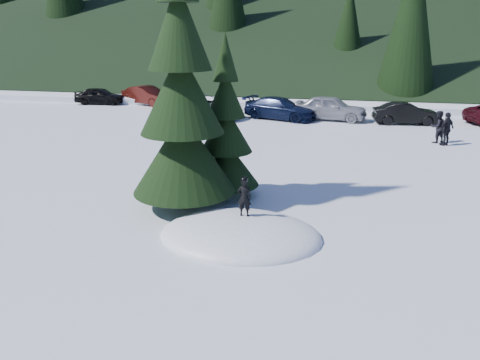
% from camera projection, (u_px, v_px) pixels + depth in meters
% --- Properties ---
extents(ground, '(200.00, 200.00, 0.00)m').
position_uv_depth(ground, '(241.00, 236.00, 12.80)').
color(ground, white).
rests_on(ground, ground).
extents(snow_mound, '(4.48, 3.52, 0.96)m').
position_uv_depth(snow_mound, '(241.00, 236.00, 12.80)').
color(snow_mound, white).
rests_on(snow_mound, ground).
extents(spruce_tall, '(3.20, 3.20, 8.60)m').
position_uv_depth(spruce_tall, '(182.00, 103.00, 13.93)').
color(spruce_tall, '#2F1F0F').
rests_on(spruce_tall, ground).
extents(spruce_short, '(2.20, 2.20, 5.37)m').
position_uv_depth(spruce_short, '(226.00, 135.00, 15.40)').
color(spruce_short, '#2F1F0F').
rests_on(spruce_short, ground).
extents(child_skier, '(0.39, 0.26, 1.06)m').
position_uv_depth(child_skier, '(244.00, 197.00, 12.82)').
color(child_skier, black).
rests_on(child_skier, snow_mound).
extents(adult_0, '(0.99, 0.94, 1.62)m').
position_uv_depth(adult_0, '(438.00, 127.00, 23.46)').
color(adult_0, black).
rests_on(adult_0, ground).
extents(adult_1, '(0.97, 0.96, 1.64)m').
position_uv_depth(adult_1, '(447.00, 129.00, 22.89)').
color(adult_1, black).
rests_on(adult_1, ground).
extents(car_0, '(3.93, 1.85, 1.30)m').
position_uv_depth(car_0, '(100.00, 96.00, 36.24)').
color(car_0, black).
rests_on(car_0, ground).
extents(car_1, '(4.55, 3.04, 1.42)m').
position_uv_depth(car_1, '(147.00, 96.00, 35.92)').
color(car_1, '#370E0A').
rests_on(car_1, ground).
extents(car_2, '(5.72, 3.57, 1.48)m').
position_uv_depth(car_2, '(203.00, 107.00, 30.37)').
color(car_2, '#56585F').
rests_on(car_2, ground).
extents(car_3, '(5.13, 3.38, 1.38)m').
position_uv_depth(car_3, '(280.00, 108.00, 29.93)').
color(car_3, black).
rests_on(car_3, ground).
extents(car_4, '(4.76, 2.51, 1.54)m').
position_uv_depth(car_4, '(331.00, 108.00, 29.61)').
color(car_4, '#95969D').
rests_on(car_4, ground).
extents(car_5, '(4.05, 1.83, 1.29)m').
position_uv_depth(car_5, '(406.00, 114.00, 28.33)').
color(car_5, black).
rests_on(car_5, ground).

